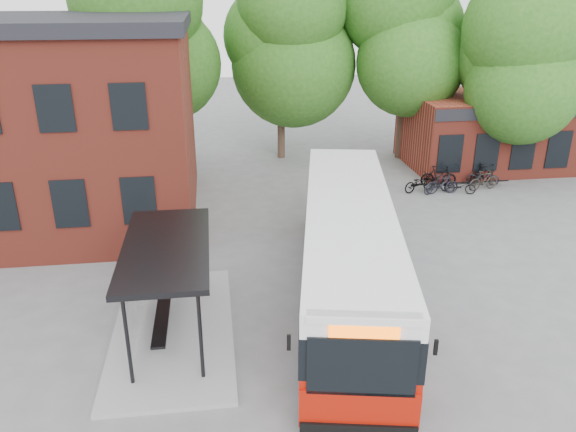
{
  "coord_description": "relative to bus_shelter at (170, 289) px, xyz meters",
  "views": [
    {
      "loc": [
        -3.02,
        -15.52,
        9.55
      ],
      "look_at": [
        -0.53,
        2.77,
        2.0
      ],
      "focal_mm": 35.0,
      "sensor_mm": 36.0,
      "label": 1
    }
  ],
  "objects": [
    {
      "name": "bike_rail",
      "position": [
        13.78,
        11.0,
        -1.26
      ],
      "size": [
        5.2,
        0.1,
        0.38
      ],
      "primitive_type": null,
      "color": "black",
      "rests_on": "ground"
    },
    {
      "name": "bus_shelter",
      "position": [
        0.0,
        0.0,
        0.0
      ],
      "size": [
        3.6,
        7.0,
        2.9
      ],
      "primitive_type": null,
      "color": "black",
      "rests_on": "ground"
    },
    {
      "name": "city_bus",
      "position": [
        5.57,
        1.25,
        0.2
      ],
      "size": [
        5.19,
        13.29,
        3.3
      ],
      "primitive_type": null,
      "rotation": [
        0.0,
        0.0,
        -0.19
      ],
      "color": "#9F1105",
      "rests_on": "ground"
    },
    {
      "name": "bicycle_1",
      "position": [
        12.59,
        10.49,
        -0.95
      ],
      "size": [
        1.67,
        0.48,
        1.0
      ],
      "primitive_type": "imported",
      "rotation": [
        0.0,
        0.0,
        1.57
      ],
      "color": "black",
      "rests_on": "ground"
    },
    {
      "name": "tree_3",
      "position": [
        17.5,
        13.0,
        3.19
      ],
      "size": [
        7.04,
        7.04,
        9.28
      ],
      "primitive_type": null,
      "color": "#255617",
      "rests_on": "ground"
    },
    {
      "name": "bicycle_3",
      "position": [
        12.84,
        11.59,
        -0.9
      ],
      "size": [
        1.88,
        0.79,
        1.09
      ],
      "primitive_type": "imported",
      "rotation": [
        0.0,
        0.0,
        1.41
      ],
      "color": "black",
      "rests_on": "ground"
    },
    {
      "name": "tree_1",
      "position": [
        5.5,
        18.0,
        3.75
      ],
      "size": [
        7.92,
        7.92,
        10.4
      ],
      "primitive_type": null,
      "color": "#255617",
      "rests_on": "ground"
    },
    {
      "name": "tree_0",
      "position": [
        -1.5,
        17.0,
        4.05
      ],
      "size": [
        7.92,
        7.92,
        11.0
      ],
      "primitive_type": null,
      "color": "#255617",
      "rests_on": "ground"
    },
    {
      "name": "tree_2",
      "position": [
        12.5,
        17.0,
        4.05
      ],
      "size": [
        7.92,
        7.92,
        11.0
      ],
      "primitive_type": null,
      "color": "#255617",
      "rests_on": "ground"
    },
    {
      "name": "bicycle_4",
      "position": [
        13.51,
        10.42,
        -1.05
      ],
      "size": [
        1.6,
        1.07,
        0.8
      ],
      "primitive_type": "imported",
      "rotation": [
        0.0,
        0.0,
        1.18
      ],
      "color": "black",
      "rests_on": "ground"
    },
    {
      "name": "ground",
      "position": [
        4.5,
        1.0,
        -1.45
      ],
      "size": [
        100.0,
        100.0,
        0.0
      ],
      "primitive_type": "plane",
      "color": "#5D5D60"
    },
    {
      "name": "bicycle_7",
      "position": [
        15.47,
        11.9,
        -0.93
      ],
      "size": [
        1.79,
        0.89,
        1.04
      ],
      "primitive_type": "imported",
      "rotation": [
        0.0,
        0.0,
        1.81
      ],
      "color": "black",
      "rests_on": "ground"
    },
    {
      "name": "bicycle_2",
      "position": [
        12.39,
        10.62,
        -1.01
      ],
      "size": [
        1.76,
        1.15,
        0.87
      ],
      "primitive_type": "imported",
      "rotation": [
        0.0,
        0.0,
        1.94
      ],
      "color": "black",
      "rests_on": "ground"
    },
    {
      "name": "bicycle_6",
      "position": [
        15.21,
        11.48,
        -1.02
      ],
      "size": [
        1.75,
        1.04,
        0.87
      ],
      "primitive_type": "imported",
      "rotation": [
        0.0,
        0.0,
        1.27
      ],
      "color": "black",
      "rests_on": "ground"
    },
    {
      "name": "bicycle_5",
      "position": [
        14.88,
        10.73,
        -0.93
      ],
      "size": [
        1.8,
        0.89,
        1.04
      ],
      "primitive_type": "imported",
      "rotation": [
        0.0,
        0.0,
        1.81
      ],
      "color": "#322C28",
      "rests_on": "ground"
    },
    {
      "name": "bicycle_0",
      "position": [
        11.58,
        10.94,
        -0.98
      ],
      "size": [
        1.88,
        1.18,
        0.93
      ],
      "primitive_type": "imported",
      "rotation": [
        0.0,
        0.0,
        1.92
      ],
      "color": "black",
      "rests_on": "ground"
    },
    {
      "name": "shop_row",
      "position": [
        19.5,
        15.0,
        0.55
      ],
      "size": [
        14.0,
        6.2,
        4.0
      ],
      "primitive_type": null,
      "color": "maroon",
      "rests_on": "ground"
    }
  ]
}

